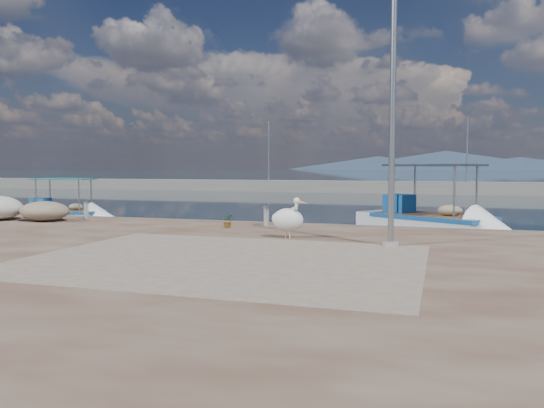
{
  "coord_description": "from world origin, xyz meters",
  "views": [
    {
      "loc": [
        5.77,
        -14.18,
        2.62
      ],
      "look_at": [
        0.0,
        3.8,
        1.3
      ],
      "focal_mm": 35.0,
      "sensor_mm": 36.0,
      "label": 1
    }
  ],
  "objects": [
    {
      "name": "pelican",
      "position": [
        1.44,
        0.92,
        1.08
      ],
      "size": [
        1.28,
        0.9,
        1.23
      ],
      "rotation": [
        0.0,
        0.0,
        -0.41
      ],
      "color": "tan",
      "rests_on": "quay"
    },
    {
      "name": "boat_left",
      "position": [
        -12.03,
        7.51,
        0.19
      ],
      "size": [
        5.23,
        2.49,
        2.42
      ],
      "rotation": [
        0.0,
        0.0,
        0.18
      ],
      "color": "white",
      "rests_on": "ground"
    },
    {
      "name": "quay",
      "position": [
        0.0,
        -6.0,
        0.25
      ],
      "size": [
        44.0,
        22.0,
        0.5
      ],
      "primitive_type": "cube",
      "color": "#4C2F20",
      "rests_on": "ground"
    },
    {
      "name": "breakwater",
      "position": [
        -0.0,
        40.0,
        0.6
      ],
      "size": [
        120.0,
        2.2,
        7.5
      ],
      "color": "gray",
      "rests_on": "ground"
    },
    {
      "name": "bollard_far",
      "position": [
        -8.09,
        4.07,
        0.9
      ],
      "size": [
        0.24,
        0.24,
        0.74
      ],
      "color": "gray",
      "rests_on": "quay"
    },
    {
      "name": "ground",
      "position": [
        0.0,
        0.0,
        0.0
      ],
      "size": [
        1400.0,
        1400.0,
        0.0
      ],
      "primitive_type": "plane",
      "color": "#162635",
      "rests_on": "ground"
    },
    {
      "name": "bollard_near",
      "position": [
        -0.24,
        3.87,
        0.89
      ],
      "size": [
        0.24,
        0.24,
        0.72
      ],
      "color": "gray",
      "rests_on": "quay"
    },
    {
      "name": "net_pile_b",
      "position": [
        -9.07,
        2.81,
        0.89
      ],
      "size": [
        2.01,
        1.56,
        0.78
      ],
      "primitive_type": "ellipsoid",
      "color": "tan",
      "rests_on": "quay"
    },
    {
      "name": "quay_patch",
      "position": [
        1.0,
        -3.0,
        0.5
      ],
      "size": [
        9.0,
        7.0,
        0.01
      ],
      "primitive_type": "cube",
      "color": "gray",
      "rests_on": "quay"
    },
    {
      "name": "potted_plant",
      "position": [
        -1.31,
        2.86,
        0.73
      ],
      "size": [
        0.48,
        0.44,
        0.47
      ],
      "primitive_type": "imported",
      "rotation": [
        0.0,
        0.0,
        0.19
      ],
      "color": "#33722D",
      "rests_on": "quay"
    },
    {
      "name": "lamp_post",
      "position": [
        4.49,
        0.28,
        3.8
      ],
      "size": [
        0.44,
        0.96,
        7.0
      ],
      "color": "gray",
      "rests_on": "quay"
    },
    {
      "name": "mountains",
      "position": [
        4.39,
        650.0,
        9.51
      ],
      "size": [
        370.0,
        280.0,
        22.0
      ],
      "color": "#28384C",
      "rests_on": "ground"
    },
    {
      "name": "boat_right",
      "position": [
        5.37,
        8.61,
        0.25
      ],
      "size": [
        6.79,
        5.37,
        3.2
      ],
      "rotation": [
        0.0,
        0.0,
        -0.56
      ],
      "color": "white",
      "rests_on": "ground"
    }
  ]
}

